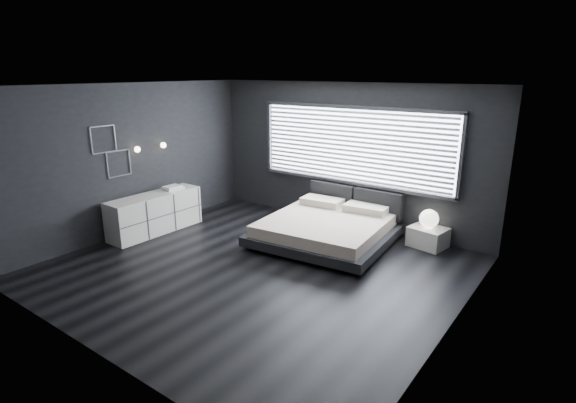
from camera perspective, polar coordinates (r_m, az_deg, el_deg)
The scene contains 12 objects.
room at distance 6.74m, azimuth -4.27°, elevation 2.43°, with size 6.04×6.00×2.80m.
window at distance 8.79m, azimuth 8.23°, elevation 6.99°, with size 4.14×0.09×1.52m.
headboard at distance 8.91m, azimuth 8.43°, elevation 0.26°, with size 1.96×0.16×0.52m.
sconce_near at distance 8.84m, azimuth -18.60°, elevation 6.29°, with size 0.18×0.11×0.11m.
sconce_far at distance 9.19m, azimuth -15.56°, elevation 6.91°, with size 0.18×0.11×0.11m.
wall_art_upper at distance 8.55m, azimuth -22.38°, elevation 7.30°, with size 0.01×0.48×0.48m.
wall_art_lower at distance 8.76m, azimuth -20.67°, elevation 4.54°, with size 0.01×0.48×0.48m.
bed at distance 8.14m, azimuth 4.84°, elevation -3.42°, with size 2.45×2.35×0.58m.
nightstand at distance 8.34m, azimuth 17.35°, elevation -4.32°, with size 0.60×0.50×0.35m, color silver.
orb_lamp at distance 8.23m, azimuth 17.48°, elevation -2.10°, with size 0.33×0.33×0.33m, color white.
dresser at distance 8.99m, azimuth -16.50°, elevation -1.43°, with size 0.55×1.88×0.75m.
book_stack at distance 9.15m, azimuth -14.42°, elevation 1.72°, with size 0.33×0.40×0.08m.
Camera 1 is at (4.25, -4.97, 3.02)m, focal length 28.00 mm.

